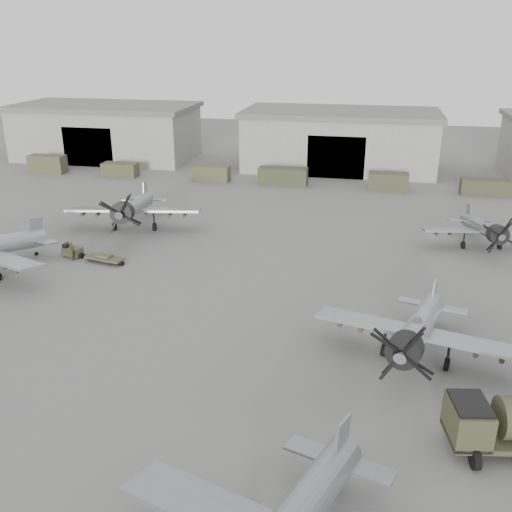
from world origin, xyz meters
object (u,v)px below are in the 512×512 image
(aircraft_mid_2, at_px, (418,330))
(aircraft_far_1, at_px, (484,228))
(ground_crew, at_px, (72,251))
(tug_trailer, at_px, (85,254))
(aircraft_far_0, at_px, (133,207))

(aircraft_mid_2, bearing_deg, aircraft_far_1, 86.06)
(ground_crew, bearing_deg, aircraft_mid_2, -121.80)
(ground_crew, bearing_deg, aircraft_far_1, -84.38)
(aircraft_mid_2, relative_size, tug_trailer, 2.03)
(tug_trailer, bearing_deg, aircraft_far_0, 92.75)
(aircraft_far_0, bearing_deg, tug_trailer, -109.08)
(aircraft_mid_2, height_order, tug_trailer, aircraft_mid_2)
(aircraft_mid_2, height_order, aircraft_far_0, aircraft_far_0)
(aircraft_mid_2, relative_size, aircraft_far_0, 0.93)
(tug_trailer, bearing_deg, ground_crew, -129.93)
(aircraft_mid_2, distance_m, aircraft_far_0, 34.45)
(aircraft_far_0, bearing_deg, ground_crew, -113.56)
(aircraft_far_1, relative_size, ground_crew, 6.06)
(aircraft_mid_2, height_order, aircraft_far_1, aircraft_mid_2)
(aircraft_far_1, distance_m, tug_trailer, 37.71)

